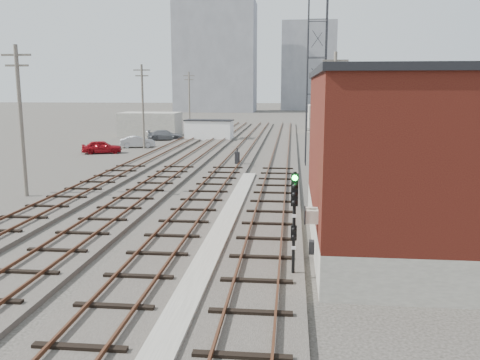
# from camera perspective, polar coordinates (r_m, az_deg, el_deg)

# --- Properties ---
(ground) EXTENTS (320.00, 320.00, 0.00)m
(ground) POSITION_cam_1_polar(r_m,az_deg,el_deg) (69.23, 2.90, 4.87)
(ground) COLOR #282621
(ground) RESTS_ON ground
(track_right) EXTENTS (3.20, 90.00, 0.39)m
(track_right) POSITION_cam_1_polar(r_m,az_deg,el_deg) (48.27, 4.55, 2.63)
(track_right) COLOR #332D28
(track_right) RESTS_ON ground
(track_mid_right) EXTENTS (3.20, 90.00, 0.39)m
(track_mid_right) POSITION_cam_1_polar(r_m,az_deg,el_deg) (48.52, -0.18, 2.70)
(track_mid_right) COLOR #332D28
(track_mid_right) RESTS_ON ground
(track_mid_left) EXTENTS (3.20, 90.00, 0.39)m
(track_mid_left) POSITION_cam_1_polar(r_m,az_deg,el_deg) (49.10, -4.83, 2.76)
(track_mid_left) COLOR #332D28
(track_mid_left) RESTS_ON ground
(track_left) EXTENTS (3.20, 90.00, 0.39)m
(track_left) POSITION_cam_1_polar(r_m,az_deg,el_deg) (50.00, -9.35, 2.79)
(track_left) COLOR #332D28
(track_left) RESTS_ON ground
(platform_curb) EXTENTS (0.90, 28.00, 0.26)m
(platform_curb) POSITION_cam_1_polar(r_m,az_deg,el_deg) (23.90, -1.75, -5.17)
(platform_curb) COLOR gray
(platform_curb) RESTS_ON ground
(brick_building) EXTENTS (6.54, 12.20, 7.22)m
(brick_building) POSITION_cam_1_polar(r_m,az_deg,el_deg) (21.39, 16.39, 2.16)
(brick_building) COLOR gray
(brick_building) RESTS_ON ground
(lattice_tower) EXTENTS (1.60, 1.60, 15.00)m
(lattice_tower) POSITION_cam_1_polar(r_m,az_deg,el_deg) (43.88, 8.56, 11.47)
(lattice_tower) COLOR black
(lattice_tower) RESTS_ON ground
(utility_pole_left_a) EXTENTS (1.80, 0.24, 9.00)m
(utility_pole_left_a) POSITION_cam_1_polar(r_m,az_deg,el_deg) (33.06, -23.40, 6.49)
(utility_pole_left_a) COLOR #595147
(utility_pole_left_a) RESTS_ON ground
(utility_pole_left_b) EXTENTS (1.80, 0.24, 9.00)m
(utility_pole_left_b) POSITION_cam_1_polar(r_m,az_deg,el_deg) (56.21, -10.86, 8.36)
(utility_pole_left_b) COLOR #595147
(utility_pole_left_b) RESTS_ON ground
(utility_pole_left_c) EXTENTS (1.80, 0.24, 9.00)m
(utility_pole_left_c) POSITION_cam_1_polar(r_m,az_deg,el_deg) (80.47, -5.72, 9.01)
(utility_pole_left_c) COLOR #595147
(utility_pole_left_c) RESTS_ON ground
(utility_pole_right_a) EXTENTS (1.80, 0.24, 9.00)m
(utility_pole_right_a) POSITION_cam_1_polar(r_m,az_deg,el_deg) (36.98, 10.49, 7.47)
(utility_pole_right_a) COLOR #595147
(utility_pole_right_a) RESTS_ON ground
(utility_pole_right_b) EXTENTS (1.80, 0.24, 9.00)m
(utility_pole_right_b) POSITION_cam_1_polar(r_m,az_deg,el_deg) (66.91, 8.48, 8.70)
(utility_pole_right_b) COLOR #595147
(utility_pole_right_b) RESTS_ON ground
(apartment_left) EXTENTS (22.00, 14.00, 30.00)m
(apartment_left) POSITION_cam_1_polar(r_m,az_deg,el_deg) (145.69, -2.72, 13.60)
(apartment_left) COLOR gray
(apartment_left) RESTS_ON ground
(apartment_right) EXTENTS (16.00, 12.00, 26.00)m
(apartment_right) POSITION_cam_1_polar(r_m,az_deg,el_deg) (159.02, 7.66, 12.52)
(apartment_right) COLOR gray
(apartment_right) RESTS_ON ground
(shed_left) EXTENTS (8.00, 5.00, 3.20)m
(shed_left) POSITION_cam_1_polar(r_m,az_deg,el_deg) (71.73, -10.03, 6.20)
(shed_left) COLOR gray
(shed_left) RESTS_ON ground
(shed_right) EXTENTS (6.00, 6.00, 4.00)m
(shed_right) POSITION_cam_1_polar(r_m,az_deg,el_deg) (79.14, 9.87, 6.86)
(shed_right) COLOR gray
(shed_right) RESTS_ON ground
(signal_mast) EXTENTS (0.40, 0.40, 3.74)m
(signal_mast) POSITION_cam_1_polar(r_m,az_deg,el_deg) (17.33, 6.09, -4.28)
(signal_mast) COLOR gray
(signal_mast) RESTS_ON ground
(switch_stand) EXTENTS (0.41, 0.41, 1.43)m
(switch_stand) POSITION_cam_1_polar(r_m,az_deg,el_deg) (42.83, -0.31, 2.46)
(switch_stand) COLOR black
(switch_stand) RESTS_ON ground
(site_trailer) EXTENTS (6.24, 3.04, 2.56)m
(site_trailer) POSITION_cam_1_polar(r_m,az_deg,el_deg) (65.05, -3.48, 5.66)
(site_trailer) COLOR white
(site_trailer) RESTS_ON ground
(car_red) EXTENTS (4.24, 2.83, 1.34)m
(car_red) POSITION_cam_1_polar(r_m,az_deg,el_deg) (53.15, -15.27, 3.62)
(car_red) COLOR maroon
(car_red) RESTS_ON ground
(car_silver) EXTENTS (4.06, 2.45, 1.26)m
(car_silver) POSITION_cam_1_polar(r_m,az_deg,el_deg) (57.67, -11.43, 4.23)
(car_silver) COLOR #A7ABAF
(car_silver) RESTS_ON ground
(car_grey) EXTENTS (4.69, 2.49, 1.29)m
(car_grey) POSITION_cam_1_polar(r_m,az_deg,el_deg) (65.15, -8.39, 5.01)
(car_grey) COLOR slate
(car_grey) RESTS_ON ground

